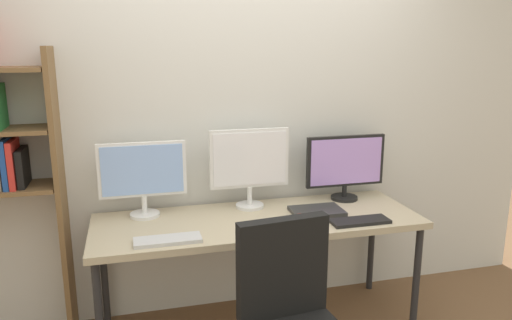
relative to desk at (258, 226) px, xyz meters
name	(u,v)px	position (x,y,z in m)	size (l,w,h in m)	color
wall_back	(242,117)	(0.00, 0.42, 0.61)	(4.36, 0.10, 2.60)	silver
desk	(258,226)	(0.00, 0.00, 0.00)	(1.96, 0.68, 0.74)	tan
monitor_left	(143,174)	(-0.66, 0.21, 0.32)	(0.52, 0.18, 0.46)	silver
monitor_center	(249,163)	(0.00, 0.21, 0.35)	(0.51, 0.18, 0.51)	silver
monitor_right	(345,165)	(0.66, 0.21, 0.30)	(0.55, 0.18, 0.44)	black
keyboard_left	(168,240)	(-0.56, -0.23, 0.06)	(0.36, 0.13, 0.02)	silver
keyboard_right	(360,221)	(0.56, -0.23, 0.06)	(0.35, 0.13, 0.02)	black
mouse_left_side	(253,225)	(-0.07, -0.14, 0.07)	(0.06, 0.10, 0.03)	black
mouse_right_side	(283,226)	(0.09, -0.21, 0.07)	(0.06, 0.10, 0.03)	#38383D
laptop_closed	(317,211)	(0.38, 0.00, 0.07)	(0.32, 0.22, 0.02)	#2D2D2D
coffee_mug	(302,223)	(0.19, -0.26, 0.10)	(0.11, 0.08, 0.09)	red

